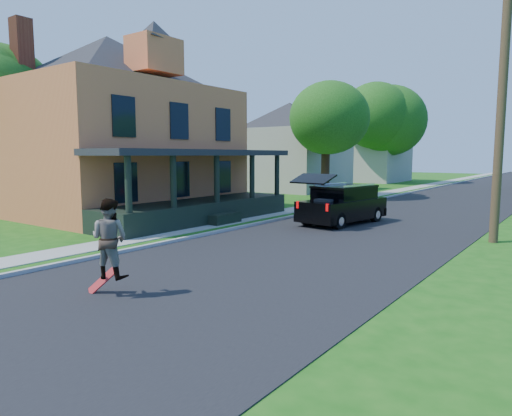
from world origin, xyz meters
The scene contains 14 objects.
ground centered at (0.00, 0.00, 0.00)m, with size 140.00×140.00×0.00m, color #175511.
street centered at (0.00, 20.00, 0.00)m, with size 8.00×120.00×0.02m, color black.
curb centered at (-4.05, 20.00, 0.00)m, with size 0.15×120.00×0.12m, color #A1A19C.
sidewalk centered at (-5.60, 20.00, 0.00)m, with size 1.30×120.00×0.03m, color #9E9E95.
front_walk centered at (-9.50, 6.00, 0.00)m, with size 6.50×1.20×0.03m, color #9E9E95.
main_house centered at (-12.80, 5.99, 4.92)m, with size 15.56×15.56×10.10m.
neighbor_house_mid centered at (-13.50, 24.00, 4.19)m, with size 12.78×12.78×8.30m.
neighbor_house_far centered at (-13.50, 40.00, 4.19)m, with size 12.78×12.78×8.30m.
black_suv centered at (-1.40, 9.00, 0.83)m, with size 2.36×4.84×2.17m.
skateboarder centered at (-0.83, -3.00, 1.21)m, with size 0.95×0.84×1.63m.
skateboard centered at (-1.11, -3.01, 0.26)m, with size 0.67×0.39×0.65m.
tree_left_mid centered at (-7.87, 19.69, 5.58)m, with size 6.66×6.41×8.75m.
tree_left_far centered at (-11.04, 37.04, 6.88)m, with size 7.53×7.48×10.82m.
utility_pole_near centered at (4.50, 8.16, 4.86)m, with size 1.71×0.67×9.42m.
Camera 1 is at (6.97, -8.59, 2.90)m, focal length 32.00 mm.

